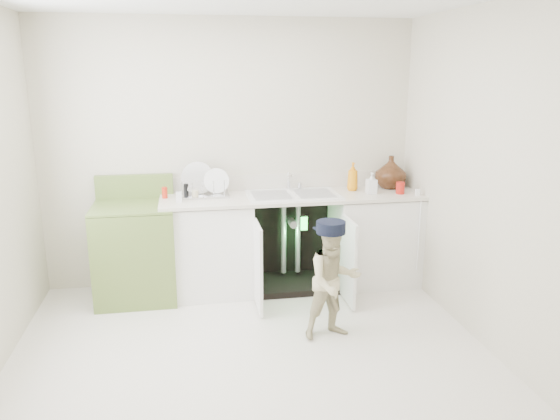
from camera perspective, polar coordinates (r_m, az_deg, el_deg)
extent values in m
plane|color=beige|center=(4.19, -3.00, -14.53)|extent=(3.50, 3.50, 0.00)
cube|color=beige|center=(5.22, -5.21, 5.81)|extent=(3.50, 2.50, 0.02)
cube|color=beige|center=(2.32, 1.15, -5.26)|extent=(3.50, 2.50, 0.02)
cube|color=beige|center=(4.31, 20.54, 3.11)|extent=(2.50, 3.00, 0.02)
cube|color=white|center=(5.10, -7.52, -3.93)|extent=(0.80, 0.60, 0.86)
cube|color=white|center=(5.40, 9.71, -2.98)|extent=(0.80, 0.60, 0.86)
cube|color=black|center=(5.45, 0.79, -2.62)|extent=(0.80, 0.06, 0.86)
cube|color=black|center=(5.33, 1.32, -7.58)|extent=(0.80, 0.60, 0.06)
cylinder|color=gray|center=(5.27, 0.39, -2.99)|extent=(0.05, 0.05, 0.70)
cylinder|color=gray|center=(5.29, 1.88, -2.91)|extent=(0.05, 0.05, 0.70)
cylinder|color=gray|center=(5.18, 1.25, -1.32)|extent=(0.07, 0.18, 0.07)
cube|color=white|center=(4.67, -2.29, -5.96)|extent=(0.03, 0.40, 0.76)
cube|color=white|center=(4.84, 7.18, -5.35)|extent=(0.02, 0.40, 0.76)
cube|color=beige|center=(5.07, 1.38, 1.41)|extent=(2.44, 0.64, 0.03)
cube|color=beige|center=(5.33, 0.77, 3.05)|extent=(2.44, 0.02, 0.15)
cube|color=white|center=(5.07, 1.38, 1.52)|extent=(0.85, 0.55, 0.02)
cube|color=gray|center=(5.03, -0.91, 1.54)|extent=(0.34, 0.40, 0.01)
cube|color=gray|center=(5.11, 3.63, 1.72)|extent=(0.34, 0.40, 0.01)
cylinder|color=silver|center=(5.26, 0.91, 3.06)|extent=(0.03, 0.03, 0.17)
cylinder|color=silver|center=(5.19, 1.04, 3.74)|extent=(0.02, 0.14, 0.02)
cylinder|color=silver|center=(5.29, 2.08, 2.57)|extent=(0.04, 0.04, 0.06)
cylinder|color=white|center=(5.21, 14.33, -2.50)|extent=(0.01, 0.01, 0.70)
cube|color=white|center=(5.20, 14.18, 1.80)|extent=(0.04, 0.02, 0.06)
cube|color=silver|center=(5.09, -8.05, 1.61)|extent=(0.48, 0.32, 0.02)
cylinder|color=silver|center=(5.09, -8.57, 2.58)|extent=(0.30, 0.11, 0.29)
cylinder|color=white|center=(5.08, -6.64, 2.49)|extent=(0.23, 0.06, 0.23)
cylinder|color=silver|center=(4.97, -10.24, 2.16)|extent=(0.01, 0.01, 0.14)
cylinder|color=silver|center=(4.97, -9.14, 2.21)|extent=(0.01, 0.01, 0.14)
cylinder|color=silver|center=(4.97, -8.04, 2.26)|extent=(0.01, 0.01, 0.14)
cylinder|color=silver|center=(4.98, -6.94, 2.30)|extent=(0.01, 0.01, 0.14)
cylinder|color=silver|center=(4.98, -5.84, 2.35)|extent=(0.01, 0.01, 0.14)
imported|color=#462914|center=(5.45, 11.49, 3.91)|extent=(0.30, 0.30, 0.32)
imported|color=orange|center=(5.28, 7.60, 3.49)|extent=(0.10, 0.11, 0.27)
imported|color=white|center=(5.18, 9.54, 2.79)|extent=(0.09, 0.09, 0.20)
cylinder|color=red|center=(5.23, 12.46, 2.26)|extent=(0.08, 0.08, 0.11)
cylinder|color=red|center=(5.04, -11.96, 1.78)|extent=(0.05, 0.05, 0.10)
cylinder|color=#BAAF89|center=(4.96, -8.84, 1.61)|extent=(0.06, 0.06, 0.08)
cylinder|color=black|center=(5.08, -9.79, 2.09)|extent=(0.04, 0.04, 0.12)
cube|color=silver|center=(4.87, -10.52, 1.33)|extent=(0.05, 0.05, 0.09)
cube|color=olive|center=(5.10, -14.81, -4.37)|extent=(0.70, 0.65, 0.85)
cube|color=olive|center=(4.98, -15.14, 0.42)|extent=(0.70, 0.65, 0.02)
cube|color=olive|center=(5.23, -14.96, 2.39)|extent=(0.70, 0.06, 0.22)
cylinder|color=black|center=(4.85, -17.36, -0.19)|extent=(0.16, 0.16, 0.02)
cylinder|color=silver|center=(4.84, -17.37, -0.05)|extent=(0.18, 0.18, 0.01)
cylinder|color=black|center=(5.15, -16.93, 0.70)|extent=(0.16, 0.16, 0.02)
cylinder|color=silver|center=(5.15, -16.94, 0.83)|extent=(0.18, 0.18, 0.01)
cylinder|color=black|center=(4.81, -13.21, -0.01)|extent=(0.16, 0.16, 0.02)
cylinder|color=silver|center=(4.81, -13.22, 0.13)|extent=(0.18, 0.18, 0.01)
cylinder|color=black|center=(5.12, -13.03, 0.88)|extent=(0.16, 0.16, 0.02)
cylinder|color=silver|center=(5.12, -13.04, 1.01)|extent=(0.18, 0.18, 0.01)
imported|color=beige|center=(4.23, 5.60, -7.42)|extent=(0.50, 0.42, 0.92)
cylinder|color=black|center=(4.09, 5.75, -1.84)|extent=(0.26, 0.26, 0.09)
cube|color=black|center=(4.19, 5.15, -1.93)|extent=(0.18, 0.12, 0.01)
cube|color=black|center=(4.80, 2.51, -1.40)|extent=(0.07, 0.01, 0.14)
cube|color=#26F23F|center=(4.79, 2.53, -1.43)|extent=(0.06, 0.00, 0.12)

